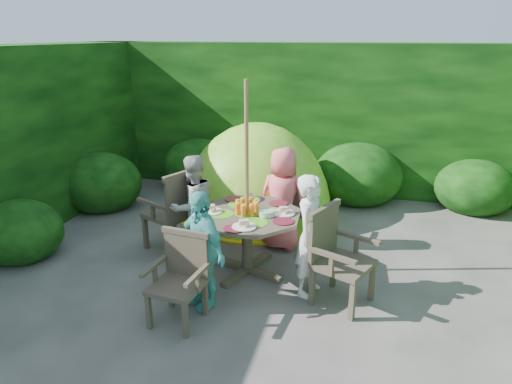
% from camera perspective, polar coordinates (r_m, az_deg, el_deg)
% --- Properties ---
extents(ground, '(60.00, 60.00, 0.00)m').
position_cam_1_polar(ground, '(4.90, 3.16, -13.40)').
color(ground, '#43403C').
rests_on(ground, ground).
extents(hedge_enclosure, '(9.00, 9.00, 2.50)m').
position_cam_1_polar(hedge_enclosure, '(5.62, 6.12, 4.79)').
color(hedge_enclosure, black).
rests_on(hedge_enclosure, ground).
extents(patio_table, '(1.61, 1.61, 0.88)m').
position_cam_1_polar(patio_table, '(5.16, -1.07, -3.84)').
color(patio_table, '#3A3226').
rests_on(patio_table, ground).
extents(parasol_pole, '(0.06, 0.06, 2.20)m').
position_cam_1_polar(parasol_pole, '(4.99, -1.15, 1.25)').
color(parasol_pole, brown).
rests_on(parasol_pole, ground).
extents(garden_chair_right, '(0.70, 0.73, 0.97)m').
position_cam_1_polar(garden_chair_right, '(4.73, 10.04, -7.76)').
color(garden_chair_right, '#3A3226').
rests_on(garden_chair_right, ground).
extents(garden_chair_left, '(0.75, 0.78, 1.03)m').
position_cam_1_polar(garden_chair_left, '(5.82, -10.04, -2.13)').
color(garden_chair_left, '#3A3226').
rests_on(garden_chair_left, ground).
extents(garden_chair_back, '(0.58, 0.53, 0.87)m').
position_cam_1_polar(garden_chair_back, '(6.09, 4.90, -1.81)').
color(garden_chair_back, '#3A3226').
rests_on(garden_chair_back, ground).
extents(garden_chair_front, '(0.55, 0.50, 0.84)m').
position_cam_1_polar(garden_chair_front, '(4.47, -9.47, -10.40)').
color(garden_chair_front, '#3A3226').
rests_on(garden_chair_front, ground).
extents(child_right, '(0.42, 0.54, 1.31)m').
position_cam_1_polar(child_right, '(4.77, 6.86, -5.45)').
color(child_right, silver).
rests_on(child_right, ground).
extents(child_left, '(0.77, 0.79, 1.29)m').
position_cam_1_polar(child_left, '(5.61, -7.88, -1.82)').
color(child_left, '#A7A7A2').
rests_on(child_left, ground).
extents(child_back, '(0.72, 0.55, 1.33)m').
position_cam_1_polar(child_back, '(5.77, 3.38, -0.84)').
color(child_back, '#FF6971').
rests_on(child_back, ground).
extents(child_front, '(0.76, 0.66, 1.23)m').
position_cam_1_polar(child_front, '(4.58, -6.83, -7.14)').
color(child_front, '#4FB8B0').
rests_on(child_front, ground).
extents(dome_tent, '(2.60, 2.60, 2.79)m').
position_cam_1_polar(dome_tent, '(7.14, 0.05, -2.50)').
color(dome_tent, '#64B522').
rests_on(dome_tent, ground).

